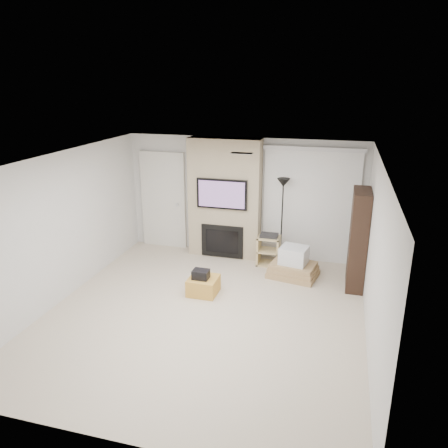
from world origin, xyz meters
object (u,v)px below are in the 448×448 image
(ottoman, at_px, (203,285))
(box_stack, at_px, (293,265))
(av_stand, at_px, (269,249))
(bookshelf, at_px, (358,240))
(floor_lamp, at_px, (283,197))

(ottoman, bearing_deg, box_stack, 37.84)
(ottoman, xyz_separation_m, av_stand, (0.89, 1.57, 0.20))
(ottoman, relative_size, bookshelf, 0.28)
(floor_lamp, xyz_separation_m, av_stand, (-0.22, -0.21, -1.04))
(ottoman, relative_size, floor_lamp, 0.28)
(av_stand, height_order, bookshelf, bookshelf)
(ottoman, height_order, floor_lamp, floor_lamp)
(ottoman, xyz_separation_m, floor_lamp, (1.11, 1.77, 1.24))
(av_stand, distance_m, box_stack, 0.72)
(ottoman, distance_m, box_stack, 1.84)
(ottoman, bearing_deg, bookshelf, 21.74)
(box_stack, bearing_deg, floor_lamp, 117.87)
(floor_lamp, xyz_separation_m, box_stack, (0.34, -0.65, -1.16))
(av_stand, bearing_deg, box_stack, -38.38)
(box_stack, bearing_deg, bookshelf, -4.98)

